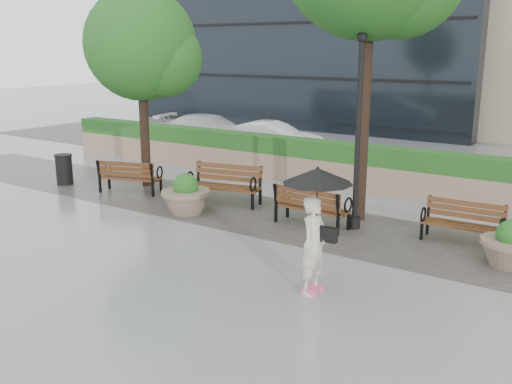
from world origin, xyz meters
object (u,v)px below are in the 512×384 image
Objects in this scene: bench_2 at (311,215)px; pedestrian at (316,218)px; bench_1 at (225,193)px; car_right at (272,139)px; bench_3 at (462,232)px; car_left at (211,131)px; bench_0 at (130,183)px; planter_right at (510,248)px; trash_bin at (64,170)px; lamppost at (357,145)px; planter_left at (186,198)px.

bench_2 is 3.95m from pedestrian.
bench_1 is 0.51× the size of car_right.
bench_1 is at bearing -165.52° from car_right.
bench_3 is (3.31, 0.76, -0.02)m from bench_2.
bench_3 is at bearing -132.64° from car_left.
pedestrian reaches higher than bench_0.
bench_1 is 1.86× the size of planter_right.
bench_3 is 1.91× the size of trash_bin.
car_right is (-6.64, 6.78, -1.32)m from lamppost.
pedestrian is at bearing 122.49° from bench_2.
pedestrian is at bearing -128.60° from planter_right.
bench_0 is 1.12× the size of bench_3.
planter_left is 1.40× the size of trash_bin.
car_left is at bearing -85.51° from bench_0.
bench_0 is 0.88× the size of pedestrian.
planter_left is (-3.19, -0.84, 0.12)m from bench_2.
pedestrian reaches higher than bench_1.
bench_2 is 1.47× the size of planter_left.
bench_0 is 10.43m from planter_right.
lamppost reaches higher than car_right.
planter_right is 12.92m from trash_bin.
planter_right is 4.22m from pedestrian.
bench_1 is at bearing 54.16° from pedestrian.
bench_1 is 1.66× the size of planter_left.
planter_left is at bearing -168.57° from bench_3.
bench_1 is at bearing 78.99° from planter_left.
planter_left is 0.28× the size of lamppost.
bench_3 is at bearing 8.08° from lamppost.
car_right is at bearing 38.09° from pedestrian.
bench_1 is 7.30m from car_right.
bench_1 reaches higher than bench_0.
bench_3 is 0.42× the size of car_right.
pedestrian reaches higher than trash_bin.
car_right is (0.27, 7.33, 0.38)m from bench_0.
bench_1 is 6.25m from bench_3.
trash_bin is 9.57m from lamppost.
pedestrian is at bearing -25.98° from planter_left.
car_left is (-13.48, 7.64, 0.33)m from planter_right.
planter_left is 1.12× the size of planter_right.
bench_3 is (6.24, 0.30, -0.05)m from bench_1.
bench_0 is 1.05× the size of bench_2.
lamppost reaches higher than planter_left.
pedestrian is (-2.56, -3.21, 0.97)m from planter_right.
pedestrian is at bearing 140.65° from bench_0.
bench_1 is at bearing 175.60° from planter_right.
bench_2 is at bearing 31.83° from pedestrian.
bench_0 is 0.93× the size of bench_1.
bench_1 reaches higher than bench_2.
bench_3 is (9.29, 0.88, -0.02)m from bench_0.
car_right is at bearing 142.04° from bench_3.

